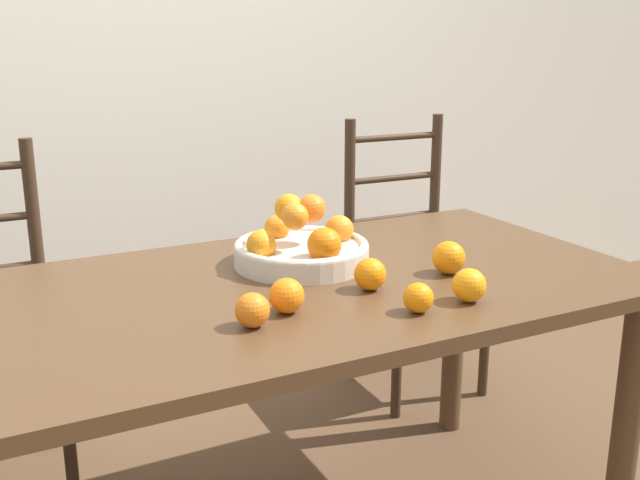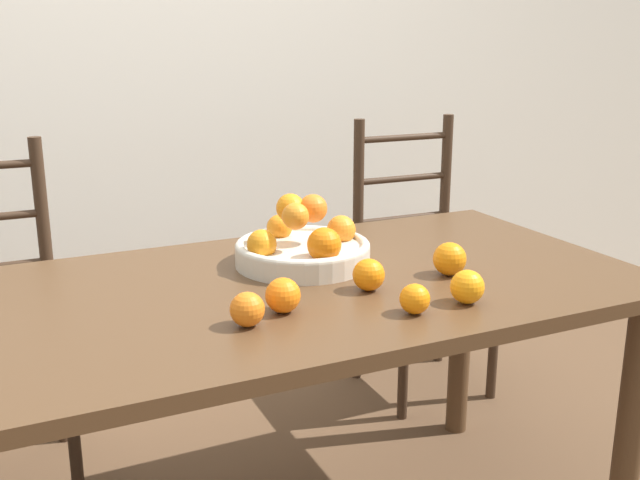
# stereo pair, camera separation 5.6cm
# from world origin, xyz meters

# --- Properties ---
(wall_back) EXTENTS (8.00, 0.06, 2.60)m
(wall_back) POSITION_xyz_m (0.00, 1.46, 1.30)
(wall_back) COLOR silver
(wall_back) RESTS_ON ground_plane
(dining_table) EXTENTS (1.78, 0.87, 0.75)m
(dining_table) POSITION_xyz_m (0.00, 0.00, 0.65)
(dining_table) COLOR #4C331E
(dining_table) RESTS_ON ground_plane
(fruit_bowl) EXTENTS (0.34, 0.34, 0.18)m
(fruit_bowl) POSITION_xyz_m (0.13, 0.12, 0.80)
(fruit_bowl) COLOR beige
(fruit_bowl) RESTS_ON dining_table
(orange_loose_0) EXTENTS (0.07, 0.07, 0.07)m
(orange_loose_0) POSITION_xyz_m (0.19, -0.12, 0.78)
(orange_loose_0) COLOR orange
(orange_loose_0) RESTS_ON dining_table
(orange_loose_1) EXTENTS (0.07, 0.07, 0.07)m
(orange_loose_1) POSITION_xyz_m (0.34, -0.29, 0.78)
(orange_loose_1) COLOR orange
(orange_loose_1) RESTS_ON dining_table
(orange_loose_2) EXTENTS (0.08, 0.08, 0.08)m
(orange_loose_2) POSITION_xyz_m (0.42, -0.11, 0.79)
(orange_loose_2) COLOR orange
(orange_loose_2) RESTS_ON dining_table
(orange_loose_3) EXTENTS (0.07, 0.07, 0.07)m
(orange_loose_3) POSITION_xyz_m (-0.13, -0.21, 0.78)
(orange_loose_3) COLOR orange
(orange_loose_3) RESTS_ON dining_table
(orange_loose_4) EXTENTS (0.07, 0.07, 0.07)m
(orange_loose_4) POSITION_xyz_m (-0.04, -0.17, 0.78)
(orange_loose_4) COLOR orange
(orange_loose_4) RESTS_ON dining_table
(orange_loose_5) EXTENTS (0.06, 0.06, 0.06)m
(orange_loose_5) POSITION_xyz_m (0.20, -0.29, 0.78)
(orange_loose_5) COLOR orange
(orange_loose_5) RESTS_ON dining_table
(chair_right) EXTENTS (0.43, 0.41, 1.01)m
(chair_right) POSITION_xyz_m (0.88, 0.72, 0.48)
(chair_right) COLOR #382619
(chair_right) RESTS_ON ground_plane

